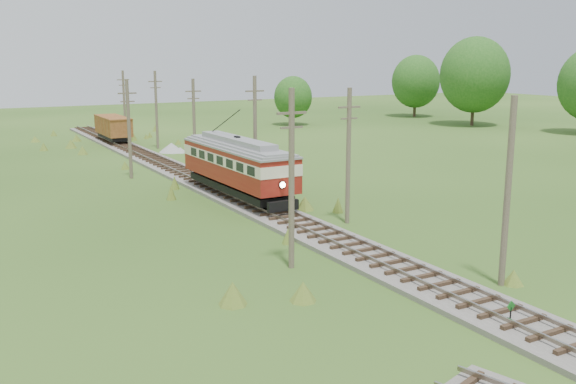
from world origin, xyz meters
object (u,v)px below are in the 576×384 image
streetcar (238,163)px  gravel_pile (173,148)px  switch_marker (511,311)px  gondola (113,127)px

streetcar → gravel_pile: 26.24m
switch_marker → gondola: gondola is taller
switch_marker → gravel_pile: (4.13, 51.84, -0.14)m
switch_marker → gravel_pile: switch_marker is taller
switch_marker → streetcar: streetcar is taller
switch_marker → gondola: 62.16m
switch_marker → gondola: bearing=89.8°
gondola → gravel_pile: size_ratio=2.74×
gondola → gravel_pile: (3.93, -10.30, -1.58)m
streetcar → gravel_pile: (3.93, 25.84, -2.34)m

